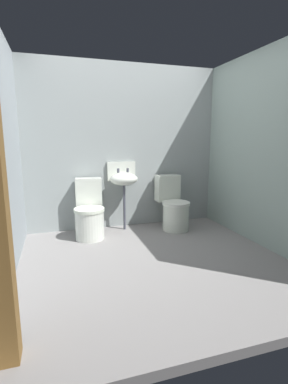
# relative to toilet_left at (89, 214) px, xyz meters

# --- Properties ---
(ground_plane) EXTENTS (3.25, 2.98, 0.08)m
(ground_plane) POSITION_rel_toilet_left_xyz_m (0.58, -0.94, -0.36)
(ground_plane) COLOR gray
(wall_back) EXTENTS (3.25, 0.10, 2.39)m
(wall_back) POSITION_rel_toilet_left_xyz_m (0.58, 0.40, 0.87)
(wall_back) COLOR #959E9E
(wall_back) RESTS_ON ground
(wall_right) EXTENTS (0.10, 2.78, 2.39)m
(wall_right) POSITION_rel_toilet_left_xyz_m (2.06, -0.84, 0.87)
(wall_right) COLOR #8EA29A
(wall_right) RESTS_ON ground
(toilet_left) EXTENTS (0.45, 0.63, 0.78)m
(toilet_left) POSITION_rel_toilet_left_xyz_m (0.00, 0.00, 0.00)
(toilet_left) COLOR white
(toilet_left) RESTS_ON ground
(toilet_right) EXTENTS (0.42, 0.61, 0.78)m
(toilet_right) POSITION_rel_toilet_left_xyz_m (1.23, -0.00, 0.00)
(toilet_right) COLOR silver
(toilet_right) RESTS_ON ground
(sink) EXTENTS (0.42, 0.35, 0.99)m
(sink) POSITION_rel_toilet_left_xyz_m (0.53, 0.19, 0.43)
(sink) COLOR #494B59
(sink) RESTS_ON ground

